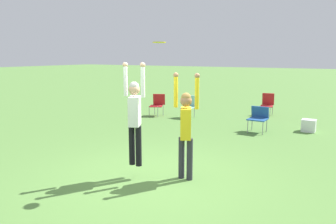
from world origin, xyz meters
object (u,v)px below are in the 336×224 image
(person_jumping, at_px, (135,112))
(camping_chair_5, at_px, (189,105))
(frisbee, at_px, (159,42))
(cooler_box, at_px, (309,126))
(person_defending, at_px, (186,124))
(camping_chair_1, at_px, (267,103))
(camping_chair_4, at_px, (258,117))
(camping_chair_0, at_px, (157,103))

(person_jumping, relative_size, camping_chair_5, 2.33)
(person_jumping, distance_m, camping_chair_5, 6.63)
(frisbee, relative_size, cooler_box, 0.56)
(person_jumping, xyz_separation_m, person_defending, (0.90, 0.44, -0.22))
(cooler_box, bearing_deg, person_defending, -105.14)
(person_jumping, height_order, camping_chair_5, person_jumping)
(camping_chair_1, height_order, cooler_box, camping_chair_1)
(camping_chair_4, bearing_deg, person_defending, 90.01)
(camping_chair_0, xyz_separation_m, camping_chair_5, (1.30, 0.24, 0.01))
(person_jumping, height_order, camping_chair_1, person_jumping)
(frisbee, distance_m, camping_chair_5, 7.05)
(camping_chair_4, distance_m, camping_chair_5, 3.21)
(person_defending, xyz_separation_m, camping_chair_1, (-0.36, 7.92, -0.61))
(person_jumping, bearing_deg, frisbee, -110.83)
(frisbee, xyz_separation_m, camping_chair_4, (0.49, 5.16, -2.17))
(frisbee, height_order, camping_chair_1, frisbee)
(frisbee, bearing_deg, camping_chair_5, 112.18)
(camping_chair_5, bearing_deg, frisbee, 110.27)
(frisbee, bearing_deg, camping_chair_4, 84.55)
(person_defending, relative_size, camping_chair_5, 2.41)
(camping_chair_0, distance_m, camping_chair_4, 4.40)
(camping_chair_4, distance_m, cooler_box, 1.67)
(camping_chair_1, bearing_deg, cooler_box, 121.76)
(person_jumping, bearing_deg, camping_chair_4, -37.52)
(camping_chair_0, relative_size, camping_chair_4, 1.08)
(person_jumping, bearing_deg, cooler_box, -48.02)
(camping_chair_4, bearing_deg, camping_chair_0, -9.01)
(person_jumping, height_order, camping_chair_4, person_jumping)
(person_jumping, xyz_separation_m, camping_chair_1, (0.53, 8.37, -0.83))
(camping_chair_0, xyz_separation_m, camping_chair_1, (3.83, 2.34, 0.00))
(person_defending, height_order, camping_chair_0, person_defending)
(person_jumping, height_order, frisbee, frisbee)
(camping_chair_0, height_order, camping_chair_4, camping_chair_0)
(camping_chair_5, height_order, cooler_box, camping_chair_5)
(person_jumping, xyz_separation_m, camping_chair_5, (-1.99, 6.27, -0.82))
(person_defending, distance_m, camping_chair_5, 6.53)
(person_jumping, relative_size, camping_chair_1, 2.27)
(person_defending, bearing_deg, camping_chair_5, -179.93)
(camping_chair_0, relative_size, camping_chair_1, 0.97)
(person_defending, height_order, camping_chair_4, person_defending)
(frisbee, bearing_deg, camping_chair_0, 122.68)
(camping_chair_1, distance_m, cooler_box, 2.98)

